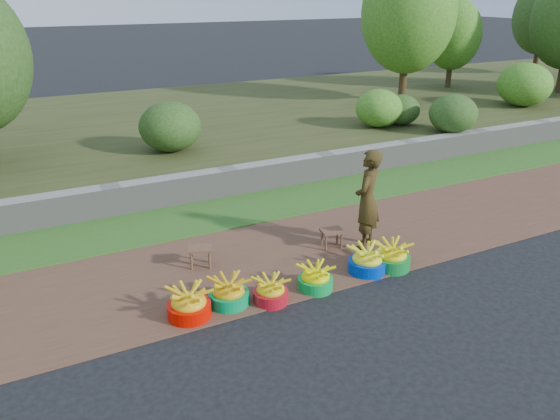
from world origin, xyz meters
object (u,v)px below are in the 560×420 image
basin_a (189,305)px  basin_c (271,291)px  basin_d (315,279)px  basin_f (392,257)px  basin_e (367,261)px  stool_right (332,233)px  vendor_woman (367,200)px  stool_left (200,251)px  basin_b (229,293)px

basin_a → basin_c: basin_a is taller
basin_d → basin_f: bearing=0.9°
basin_e → stool_right: bearing=92.2°
basin_e → basin_f: (0.39, -0.05, 0.00)m
basin_e → stool_right: (-0.03, 0.90, 0.08)m
basin_c → basin_d: (0.68, 0.02, 0.01)m
basin_c → basin_e: size_ratio=0.86×
basin_a → basin_d: (1.73, -0.12, -0.02)m
stool_right → basin_c: bearing=-147.5°
basin_d → vendor_woman: (1.34, 0.75, 0.64)m
basin_c → basin_f: (1.97, 0.04, 0.03)m
basin_d → basin_e: size_ratio=0.89×
basin_f → basin_d: bearing=-179.1°
basin_e → stool_left: size_ratio=1.32×
basin_d → stool_left: basin_d is taller
basin_d → basin_e: bearing=4.5°
basin_c → basin_f: size_ratio=0.85×
basin_d → stool_right: size_ratio=1.26×
basin_a → stool_right: basin_a is taller
basin_e → vendor_woman: 1.03m
basin_b → vendor_woman: (2.53, 0.59, 0.63)m
basin_b → vendor_woman: vendor_woman is taller
basin_a → basin_f: (3.03, -0.10, 0.00)m
basin_b → basin_d: 1.20m
stool_left → vendor_woman: size_ratio=0.26×
basin_b → basin_f: (2.48, -0.14, 0.01)m
basin_e → vendor_woman: bearing=57.0°
vendor_woman → basin_b: bearing=-25.5°
basin_d → stool_right: (0.86, 0.97, 0.10)m
stool_right → stool_left: bearing=170.7°
basin_f → vendor_woman: bearing=86.1°
basin_a → basin_d: bearing=-3.8°
basin_e → basin_f: bearing=-7.2°
vendor_woman → basin_f: bearing=47.4°
basin_a → basin_b: (0.54, 0.04, -0.01)m
vendor_woman → basin_e: bearing=18.3°
basin_a → basin_e: 2.63m
basin_c → stool_right: bearing=32.5°
basin_c → basin_f: 1.97m
basin_c → basin_a: bearing=172.8°
basin_a → vendor_woman: (3.08, 0.64, 0.62)m
basin_a → vendor_woman: bearing=11.7°
basin_f → vendor_woman: (0.05, 0.73, 0.62)m
basin_d → stool_right: basin_d is taller
basin_b → basin_f: 2.49m
basin_a → basin_d: size_ratio=1.14×
basin_c → stool_right: size_ratio=1.22×
basin_d → stool_left: size_ratio=1.17×
basin_f → stool_right: 1.04m
basin_c → vendor_woman: vendor_woman is taller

